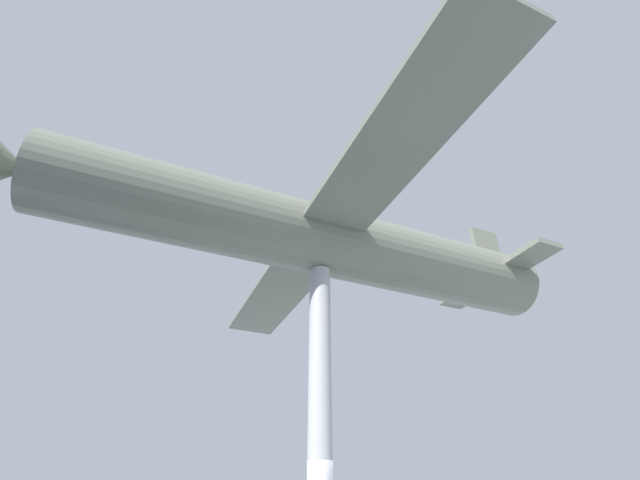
{
  "coord_description": "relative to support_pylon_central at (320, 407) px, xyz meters",
  "views": [
    {
      "loc": [
        -8.71,
        5.56,
        1.4
      ],
      "look_at": [
        0.0,
        0.0,
        8.23
      ],
      "focal_mm": 24.0,
      "sensor_mm": 36.0,
      "label": 1
    }
  ],
  "objects": [
    {
      "name": "support_pylon_central",
      "position": [
        0.0,
        0.0,
        0.0
      ],
      "size": [
        0.56,
        0.56,
        7.21
      ],
      "color": "#B7B7BC",
      "rests_on": "ground_plane"
    },
    {
      "name": "suspended_airplane",
      "position": [
        0.05,
        0.29,
        4.63
      ],
      "size": [
        15.12,
        16.3,
        3.1
      ],
      "rotation": [
        0.0,
        0.0,
        -0.16
      ],
      "color": "slate",
      "rests_on": "support_pylon_central"
    }
  ]
}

